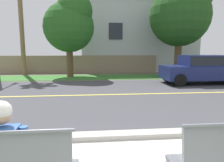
% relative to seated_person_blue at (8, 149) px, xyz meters
% --- Properties ---
extents(ground_plane, '(140.00, 140.00, 0.00)m').
position_rel_seated_person_blue_xyz_m(ground_plane, '(1.33, 7.32, -0.68)').
color(ground_plane, '#665B4C').
extents(curb_edge, '(44.00, 0.30, 0.11)m').
position_rel_seated_person_blue_xyz_m(curb_edge, '(1.33, 1.67, -0.62)').
color(curb_edge, '#ADA89E').
rests_on(curb_edge, ground_plane).
extents(street_asphalt, '(52.00, 8.00, 0.01)m').
position_rel_seated_person_blue_xyz_m(street_asphalt, '(1.33, 5.82, -0.67)').
color(street_asphalt, '#424247').
rests_on(street_asphalt, ground_plane).
extents(road_centre_line, '(48.00, 0.14, 0.01)m').
position_rel_seated_person_blue_xyz_m(road_centre_line, '(1.33, 5.82, -0.67)').
color(road_centre_line, '#E0CC4C').
rests_on(road_centre_line, ground_plane).
extents(far_verge_grass, '(48.00, 2.80, 0.02)m').
position_rel_seated_person_blue_xyz_m(far_verge_grass, '(1.33, 11.48, -0.67)').
color(far_verge_grass, '#38702D').
rests_on(far_verge_grass, ground_plane).
extents(seated_person_blue, '(0.52, 0.68, 1.25)m').
position_rel_seated_person_blue_xyz_m(seated_person_blue, '(0.00, 0.00, 0.00)').
color(seated_person_blue, black).
rests_on(seated_person_blue, ground_plane).
extents(car_navy_far, '(4.30, 1.86, 1.54)m').
position_rel_seated_person_blue_xyz_m(car_navy_far, '(6.89, 8.22, 0.18)').
color(car_navy_far, navy).
rests_on(car_navy_far, ground_plane).
extents(shade_tree_far_left, '(3.33, 3.33, 5.50)m').
position_rel_seated_person_blue_xyz_m(shade_tree_far_left, '(-0.44, 11.80, 2.89)').
color(shade_tree_far_left, brown).
rests_on(shade_tree_far_left, ground_plane).
extents(shade_tree_left, '(4.12, 4.12, 6.80)m').
position_rel_seated_person_blue_xyz_m(shade_tree_left, '(7.12, 11.67, 3.74)').
color(shade_tree_left, brown).
rests_on(shade_tree_left, ground_plane).
extents(garden_wall, '(13.00, 0.36, 1.40)m').
position_rel_seated_person_blue_xyz_m(garden_wall, '(-0.30, 14.36, 0.02)').
color(garden_wall, gray).
rests_on(garden_wall, ground_plane).
extents(house_across_street, '(10.69, 6.91, 6.62)m').
position_rel_seated_person_blue_xyz_m(house_across_street, '(5.10, 17.56, 2.68)').
color(house_across_street, '#B7BCC1').
rests_on(house_across_street, ground_plane).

